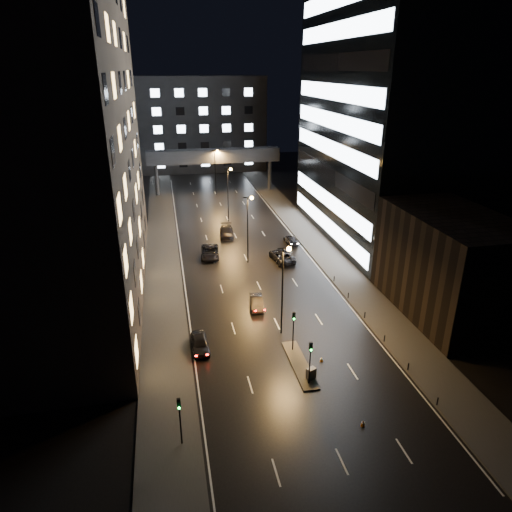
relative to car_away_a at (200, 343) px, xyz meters
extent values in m
plane|color=black|center=(9.00, 33.40, -0.74)|extent=(160.00, 160.00, 0.00)
cube|color=#383533|center=(-3.50, 28.40, -0.67)|extent=(5.00, 110.00, 0.15)
cube|color=#383533|center=(21.50, 28.40, -0.67)|extent=(5.00, 110.00, 0.15)
cube|color=#2D2319|center=(-13.50, 17.40, 19.26)|extent=(15.00, 48.00, 40.00)
cube|color=black|center=(29.00, 2.40, 5.26)|extent=(10.00, 18.00, 12.00)
cube|color=black|center=(34.00, 29.40, 21.76)|extent=(20.00, 36.00, 45.00)
cube|color=#333335|center=(9.00, 91.40, 11.76)|extent=(34.00, 14.00, 25.00)
cube|color=#333335|center=(9.00, 63.40, 7.76)|extent=(30.00, 3.00, 3.00)
cylinder|color=#333335|center=(-4.00, 63.40, 2.76)|extent=(0.80, 0.80, 7.00)
cylinder|color=#333335|center=(22.00, 63.40, 2.76)|extent=(0.80, 0.80, 7.00)
cube|color=#383533|center=(9.30, -4.60, -0.67)|extent=(1.60, 8.00, 0.15)
cylinder|color=black|center=(9.30, -2.10, 1.16)|extent=(0.12, 0.12, 3.50)
cube|color=black|center=(9.30, -2.10, 3.36)|extent=(0.28, 0.22, 0.90)
sphere|color=#0CFF33|center=(9.30, -2.24, 3.08)|extent=(0.18, 0.18, 0.18)
cylinder|color=black|center=(9.30, -7.60, 1.16)|extent=(0.12, 0.12, 3.50)
cube|color=black|center=(9.30, -7.60, 3.36)|extent=(0.28, 0.22, 0.90)
sphere|color=#0CFF33|center=(9.30, -7.74, 3.08)|extent=(0.18, 0.18, 0.18)
cylinder|color=black|center=(-2.50, -12.60, 1.01)|extent=(0.12, 0.12, 3.50)
cube|color=black|center=(-2.50, -12.60, 3.21)|extent=(0.28, 0.22, 0.90)
sphere|color=#0CFF33|center=(-2.50, -12.74, 2.93)|extent=(0.18, 0.18, 0.18)
cylinder|color=black|center=(19.20, -12.60, -0.29)|extent=(0.12, 0.12, 0.90)
cylinder|color=black|center=(19.20, -7.60, -0.29)|extent=(0.12, 0.12, 0.90)
cylinder|color=black|center=(19.20, -2.60, -0.29)|extent=(0.12, 0.12, 0.90)
cylinder|color=black|center=(19.20, 2.40, -0.29)|extent=(0.12, 0.12, 0.90)
cylinder|color=black|center=(19.20, 7.40, -0.29)|extent=(0.12, 0.12, 0.90)
cylinder|color=black|center=(19.20, 12.40, -0.29)|extent=(0.12, 0.12, 0.90)
cylinder|color=black|center=(9.00, 1.40, 4.26)|extent=(0.18, 0.18, 10.00)
cylinder|color=black|center=(9.00, 1.40, 9.26)|extent=(1.20, 0.12, 0.12)
sphere|color=#FF9E38|center=(9.60, 1.40, 9.16)|extent=(0.50, 0.50, 0.50)
cylinder|color=black|center=(9.00, 21.40, 4.26)|extent=(0.18, 0.18, 10.00)
cylinder|color=black|center=(9.00, 21.40, 9.26)|extent=(1.20, 0.12, 0.12)
sphere|color=#FF9E38|center=(9.60, 21.40, 9.16)|extent=(0.50, 0.50, 0.50)
cylinder|color=black|center=(9.00, 41.40, 4.26)|extent=(0.18, 0.18, 10.00)
cylinder|color=black|center=(9.00, 41.40, 9.26)|extent=(1.20, 0.12, 0.12)
sphere|color=#FF9E38|center=(9.60, 41.40, 9.16)|extent=(0.50, 0.50, 0.50)
cylinder|color=black|center=(9.00, 61.40, 4.26)|extent=(0.18, 0.18, 10.00)
cylinder|color=black|center=(9.00, 61.40, 9.26)|extent=(1.20, 0.12, 0.12)
sphere|color=#FF9E38|center=(9.60, 61.40, 9.16)|extent=(0.50, 0.50, 0.50)
imported|color=black|center=(0.00, 0.00, 0.00)|extent=(1.90, 4.41, 1.48)
imported|color=black|center=(7.50, 7.64, -0.06)|extent=(1.97, 4.31, 1.37)
imported|color=black|center=(3.70, 24.66, 0.07)|extent=(3.26, 6.07, 1.62)
imported|color=black|center=(7.50, 33.36, 0.08)|extent=(2.88, 5.86, 1.64)
imported|color=black|center=(14.11, 21.00, 0.06)|extent=(3.32, 6.03, 1.60)
imported|color=black|center=(17.41, 27.75, -0.11)|extent=(1.87, 4.42, 1.27)
cube|color=#505053|center=(9.70, -6.97, -0.04)|extent=(0.98, 0.82, 1.10)
cone|color=orange|center=(11.61, -4.43, -0.51)|extent=(0.35, 0.35, 0.47)
cone|color=orange|center=(12.00, -13.52, -0.46)|extent=(0.37, 0.37, 0.56)
camera|label=1|loc=(-2.26, -40.14, 26.21)|focal=32.00mm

